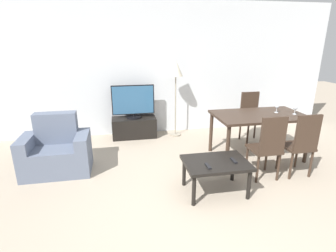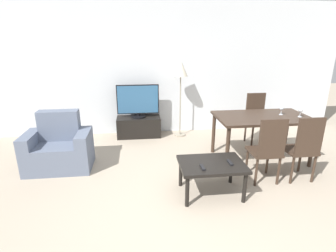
% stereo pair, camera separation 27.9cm
% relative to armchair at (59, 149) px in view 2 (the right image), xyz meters
% --- Properties ---
extents(ground_plane, '(18.00, 18.00, 0.00)m').
position_rel_armchair_xyz_m(ground_plane, '(1.94, -1.69, -0.31)').
color(ground_plane, tan).
extents(wall_back, '(7.39, 0.06, 2.70)m').
position_rel_armchair_xyz_m(wall_back, '(1.94, 1.57, 1.04)').
color(wall_back, silver).
rests_on(wall_back, ground_plane).
extents(armchair, '(0.98, 0.62, 0.89)m').
position_rel_armchair_xyz_m(armchair, '(0.00, 0.00, 0.00)').
color(armchair, slate).
rests_on(armchair, ground_plane).
extents(tv_stand, '(0.89, 0.42, 0.41)m').
position_rel_armchair_xyz_m(tv_stand, '(1.25, 1.29, -0.11)').
color(tv_stand, black).
rests_on(tv_stand, ground_plane).
extents(tv, '(0.85, 0.30, 0.67)m').
position_rel_armchair_xyz_m(tv, '(1.25, 1.29, 0.44)').
color(tv, black).
rests_on(tv, tv_stand).
extents(coffee_table, '(0.83, 0.59, 0.44)m').
position_rel_armchair_xyz_m(coffee_table, '(2.16, -1.01, 0.07)').
color(coffee_table, black).
rests_on(coffee_table, ground_plane).
extents(dining_table, '(1.50, 0.86, 0.76)m').
position_rel_armchair_xyz_m(dining_table, '(3.25, -0.08, 0.36)').
color(dining_table, '#38281E').
rests_on(dining_table, ground_plane).
extents(dining_chair_near, '(0.40, 0.40, 0.97)m').
position_rel_armchair_xyz_m(dining_chair_near, '(2.99, -0.82, 0.21)').
color(dining_chair_near, '#38281E').
rests_on(dining_chair_near, ground_plane).
extents(dining_chair_far, '(0.40, 0.40, 0.97)m').
position_rel_armchair_xyz_m(dining_chair_far, '(3.52, 0.67, 0.21)').
color(dining_chair_far, '#38281E').
rests_on(dining_chair_far, ground_plane).
extents(dining_chair_near_right, '(0.40, 0.40, 0.97)m').
position_rel_armchair_xyz_m(dining_chair_near_right, '(3.52, -0.82, 0.21)').
color(dining_chair_near_right, '#38281E').
rests_on(dining_chair_near_right, ground_plane).
extents(floor_lamp, '(0.28, 0.28, 1.56)m').
position_rel_armchair_xyz_m(floor_lamp, '(2.12, 1.23, 1.00)').
color(floor_lamp, gray).
rests_on(floor_lamp, ground_plane).
extents(remote_primary, '(0.04, 0.15, 0.02)m').
position_rel_armchair_xyz_m(remote_primary, '(2.01, -1.13, 0.14)').
color(remote_primary, black).
rests_on(remote_primary, coffee_table).
extents(remote_secondary, '(0.04, 0.15, 0.02)m').
position_rel_armchair_xyz_m(remote_secondary, '(2.38, -1.05, 0.14)').
color(remote_secondary, black).
rests_on(remote_secondary, coffee_table).
extents(wine_glass_left, '(0.07, 0.07, 0.15)m').
position_rel_armchair_xyz_m(wine_glass_left, '(3.59, -0.04, 0.55)').
color(wine_glass_left, silver).
rests_on(wine_glass_left, dining_table).
extents(wine_glass_center, '(0.07, 0.07, 0.15)m').
position_rel_armchair_xyz_m(wine_glass_center, '(3.82, -0.19, 0.55)').
color(wine_glass_center, silver).
rests_on(wine_glass_center, dining_table).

